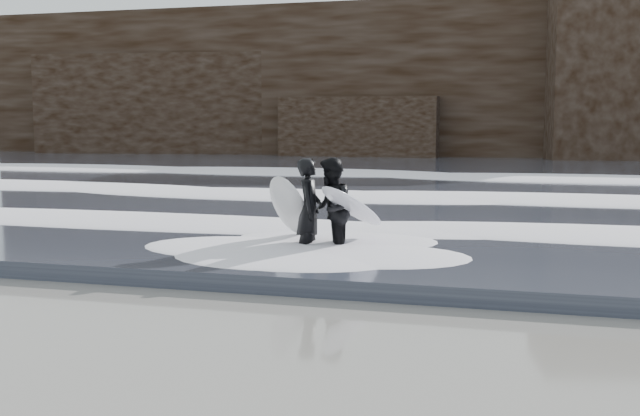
# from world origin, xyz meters

# --- Properties ---
(ground) EXTENTS (120.00, 120.00, 0.00)m
(ground) POSITION_xyz_m (0.00, 0.00, 0.00)
(ground) COLOR olive
(ground) RESTS_ON ground
(sea) EXTENTS (90.00, 52.00, 0.30)m
(sea) POSITION_xyz_m (0.00, 29.00, 0.15)
(sea) COLOR #303541
(sea) RESTS_ON ground
(headland) EXTENTS (70.00, 9.00, 10.00)m
(headland) POSITION_xyz_m (0.00, 46.00, 5.00)
(headland) COLOR black
(headland) RESTS_ON ground
(foam_near) EXTENTS (60.00, 3.20, 0.20)m
(foam_near) POSITION_xyz_m (0.00, 9.00, 0.40)
(foam_near) COLOR white
(foam_near) RESTS_ON sea
(foam_mid) EXTENTS (60.00, 4.00, 0.24)m
(foam_mid) POSITION_xyz_m (0.00, 16.00, 0.42)
(foam_mid) COLOR white
(foam_mid) RESTS_ON sea
(foam_far) EXTENTS (60.00, 4.80, 0.30)m
(foam_far) POSITION_xyz_m (0.00, 25.00, 0.45)
(foam_far) COLOR white
(foam_far) RESTS_ON sea
(surfer_left) EXTENTS (1.10, 2.06, 1.92)m
(surfer_left) POSITION_xyz_m (-0.65, 6.06, 0.97)
(surfer_left) COLOR black
(surfer_left) RESTS_ON ground
(surfer_right) EXTENTS (1.42, 2.27, 1.93)m
(surfer_right) POSITION_xyz_m (-0.10, 6.04, 0.98)
(surfer_right) COLOR black
(surfer_right) RESTS_ON ground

